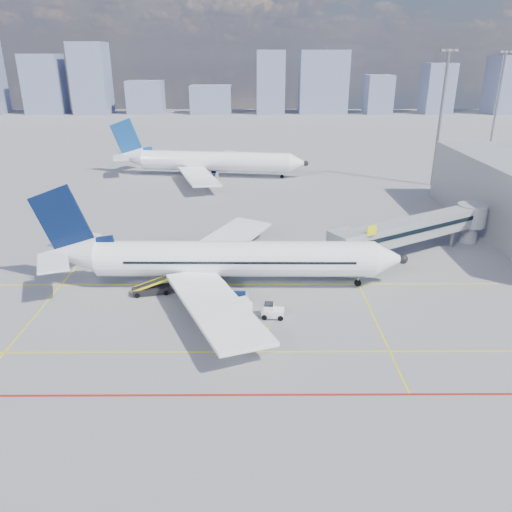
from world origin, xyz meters
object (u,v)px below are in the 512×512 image
(cargo_dolly, at_px, (231,312))
(belt_loader, at_px, (153,289))
(ramp_worker, at_px, (268,335))
(baggage_tug, at_px, (272,311))
(second_aircraft, at_px, (207,161))
(main_aircraft, at_px, (220,259))

(cargo_dolly, xyz_separation_m, belt_loader, (-8.85, 6.63, -0.62))
(cargo_dolly, distance_m, ramp_worker, 5.03)
(belt_loader, bearing_deg, baggage_tug, -35.49)
(baggage_tug, relative_size, cargo_dolly, 0.52)
(ramp_worker, bearing_deg, second_aircraft, 18.68)
(main_aircraft, relative_size, second_aircraft, 0.97)
(baggage_tug, xyz_separation_m, belt_loader, (-12.85, 5.45, -0.12))
(baggage_tug, relative_size, ramp_worker, 1.46)
(baggage_tug, height_order, cargo_dolly, cargo_dolly)
(belt_loader, relative_size, ramp_worker, 3.71)
(ramp_worker, bearing_deg, belt_loader, 59.81)
(baggage_tug, distance_m, cargo_dolly, 4.20)
(second_aircraft, xyz_separation_m, ramp_worker, (11.20, -67.78, -2.43))
(cargo_dolly, bearing_deg, main_aircraft, 76.46)
(main_aircraft, bearing_deg, baggage_tug, -52.74)
(cargo_dolly, bearing_deg, belt_loader, 119.46)
(second_aircraft, bearing_deg, cargo_dolly, -75.89)
(baggage_tug, bearing_deg, main_aircraft, 132.76)
(baggage_tug, bearing_deg, second_aircraft, 106.66)
(main_aircraft, height_order, baggage_tug, main_aircraft)
(main_aircraft, xyz_separation_m, belt_loader, (-7.30, -2.02, -2.61))
(baggage_tug, distance_m, ramp_worker, 4.76)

